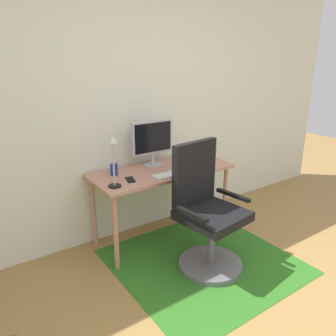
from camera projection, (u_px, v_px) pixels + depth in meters
name	position (u px, v px, depth m)	size (l,w,h in m)	color
wall_back	(132.00, 109.00, 3.27)	(6.00, 0.10, 2.60)	silver
area_rug	(203.00, 261.00, 3.01)	(1.52, 1.48, 0.01)	#2C6D1F
desk	(162.00, 177.00, 3.25)	(1.40, 0.61, 0.74)	tan
monitor	(152.00, 139.00, 3.26)	(0.45, 0.18, 0.46)	#B2B2B7
keyboard	(175.00, 173.00, 3.07)	(0.43, 0.13, 0.02)	white
computer_mouse	(197.00, 166.00, 3.26)	(0.06, 0.10, 0.03)	black
coffee_cup	(114.00, 169.00, 3.05)	(0.07, 0.07, 0.11)	navy
cell_phone	(130.00, 180.00, 2.93)	(0.07, 0.14, 0.01)	black
desk_lamp	(113.00, 155.00, 2.69)	(0.11, 0.11, 0.44)	black
office_chair	(206.00, 218.00, 2.84)	(0.63, 0.57, 1.12)	slate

